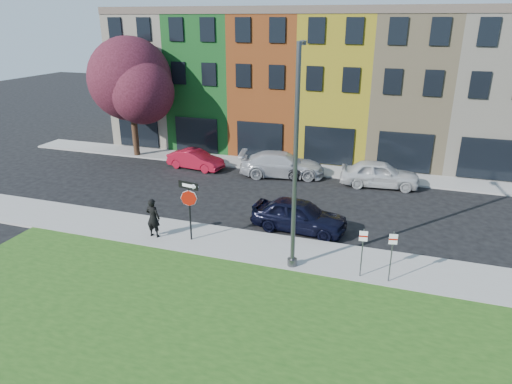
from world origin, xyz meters
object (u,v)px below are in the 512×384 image
(stop_sign, at_px, (189,199))
(street_lamp, at_px, (296,161))
(man, at_px, (153,218))
(sedan_near, at_px, (299,215))

(stop_sign, distance_m, street_lamp, 5.59)
(man, bearing_deg, stop_sign, -170.98)
(stop_sign, relative_size, sedan_near, 0.59)
(man, height_order, street_lamp, street_lamp)
(man, bearing_deg, sedan_near, -152.23)
(sedan_near, xyz_separation_m, street_lamp, (0.55, -3.45, 3.80))
(man, distance_m, street_lamp, 7.65)
(man, distance_m, sedan_near, 6.95)
(man, relative_size, sedan_near, 0.40)
(stop_sign, xyz_separation_m, sedan_near, (4.44, 2.83, -1.36))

